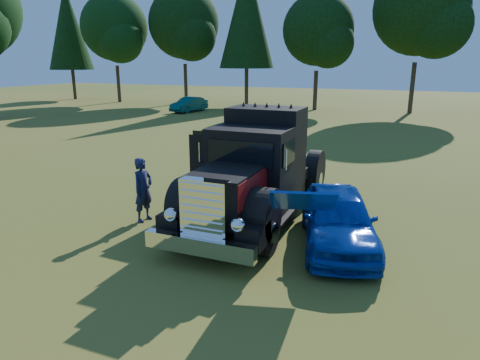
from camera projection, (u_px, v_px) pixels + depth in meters
name	position (u px, v px, depth m)	size (l,w,h in m)	color
ground	(209.00, 235.00, 10.80)	(120.00, 120.00, 0.00)	#3D5719
treeline	(349.00, 17.00, 34.18)	(72.10, 24.04, 13.84)	#2D2116
diamond_t_truck	(255.00, 174.00, 11.62)	(3.38, 7.16, 3.00)	black
hotrod_coupe	(338.00, 218.00, 10.03)	(2.65, 4.41, 1.89)	navy
spectator_near	(143.00, 190.00, 11.58)	(0.64, 0.42, 1.76)	#20204A
spectator_far	(207.00, 182.00, 12.56)	(0.79, 0.62, 1.63)	#1E3046
distant_teal_car	(189.00, 104.00, 36.77)	(1.33, 3.81, 1.26)	#0B4144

